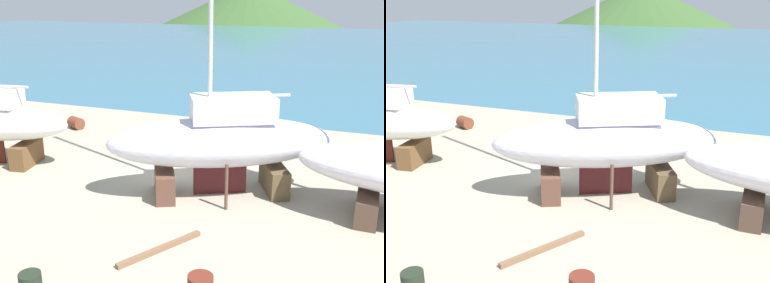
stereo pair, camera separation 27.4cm
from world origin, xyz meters
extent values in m
plane|color=#A39B87|center=(0.00, -3.70, 0.00)|extent=(51.47, 51.47, 0.00)
cube|color=#346A86|center=(0.00, 49.05, 0.00)|extent=(165.85, 79.77, 0.01)
cone|color=#37582A|center=(-28.08, 120.07, 0.00)|extent=(86.63, 86.63, 19.74)
cube|color=brown|center=(7.52, -1.19, 0.48)|extent=(0.73, 2.63, 0.96)
cube|color=brown|center=(-6.77, -1.38, 0.52)|extent=(1.00, 1.91, 1.04)
cylinder|color=brown|center=(-9.02, -0.51, 0.80)|extent=(0.12, 0.12, 1.60)
cylinder|color=beige|center=(-7.78, -1.56, 3.55)|extent=(2.87, 0.61, 0.12)
cube|color=brown|center=(0.32, -2.20, 0.54)|extent=(1.55, 2.15, 1.07)
cube|color=brown|center=(4.09, -0.28, 0.54)|extent=(1.55, 2.15, 1.07)
cylinder|color=brown|center=(2.84, -2.50, 0.85)|extent=(0.12, 0.12, 1.71)
cylinder|color=brown|center=(1.56, 0.02, 0.85)|extent=(0.12, 0.12, 1.71)
ellipsoid|color=silver|center=(2.20, -1.24, 2.07)|extent=(8.72, 6.12, 1.82)
cube|color=#461719|center=(2.20, -1.24, 0.53)|extent=(1.85, 0.99, 1.28)
cube|color=silver|center=(2.58, -1.05, 3.35)|extent=(3.42, 2.75, 0.91)
cylinder|color=silver|center=(3.15, -0.76, 3.79)|extent=(2.70, 1.45, 0.12)
cylinder|color=brown|center=(-8.14, 4.41, 0.33)|extent=(1.04, 0.95, 0.66)
cube|color=brown|center=(1.85, -5.93, 0.07)|extent=(1.61, 2.74, 0.15)
camera|label=1|loc=(7.20, -17.18, 7.40)|focal=44.05mm
camera|label=2|loc=(7.45, -17.08, 7.40)|focal=44.05mm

